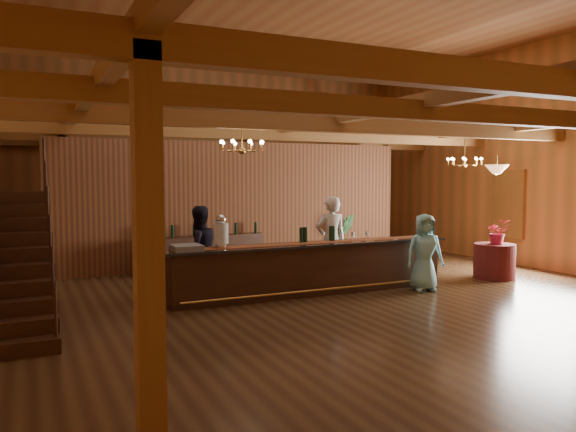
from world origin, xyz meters
name	(u,v)px	position (x,y,z in m)	size (l,w,h in m)	color
floor	(324,290)	(0.00, 0.00, 0.00)	(14.00, 14.00, 0.00)	#4D351D
ceiling	(325,6)	(0.00, 0.00, 5.50)	(14.00, 14.00, 0.00)	brown
wall_back	(214,160)	(0.00, 7.00, 2.75)	(12.00, 0.10, 5.50)	#C5773D
wall_right	(543,155)	(6.00, 0.00, 2.75)	(0.10, 14.00, 5.50)	#C5773D
beam_grid	(312,127)	(0.00, 0.51, 3.24)	(11.90, 13.90, 0.39)	olive
support_posts	(337,211)	(0.00, -0.50, 1.60)	(9.20, 10.20, 3.20)	olive
partition_wall	(239,205)	(-0.50, 3.50, 1.55)	(9.00, 0.18, 3.10)	brown
window_right_back	(508,204)	(5.95, 1.00, 1.55)	(0.12, 1.05, 1.75)	white
staircase	(17,263)	(-5.45, -0.74, 1.00)	(1.00, 2.80, 2.00)	#392112
backroom_boxes	(221,237)	(-0.29, 5.50, 0.53)	(4.10, 0.60, 1.10)	#392112
tasting_bar	(313,268)	(-0.36, -0.20, 0.49)	(5.85, 0.78, 0.99)	#392112
beverage_dispenser	(221,232)	(-2.17, -0.16, 1.26)	(0.26, 0.26, 0.60)	silver
glass_rack_tray	(187,248)	(-2.83, -0.26, 1.02)	(0.50, 0.50, 0.10)	gray
raffle_drum	(426,229)	(2.32, -0.23, 1.15)	(0.34, 0.24, 0.30)	brown
bar_bottle_0	(301,235)	(-0.54, -0.09, 1.12)	(0.07, 0.07, 0.30)	black
bar_bottle_1	(305,235)	(-0.46, -0.09, 1.12)	(0.07, 0.07, 0.30)	black
bar_bottle_2	(331,234)	(0.11, -0.09, 1.12)	(0.07, 0.07, 0.30)	black
bar_bottle_3	(333,234)	(0.15, -0.09, 1.12)	(0.07, 0.07, 0.30)	black
backbar_shelf	(205,253)	(-1.46, 3.21, 0.42)	(2.99, 0.47, 0.84)	#392112
round_table	(494,261)	(4.01, -0.49, 0.38)	(0.89, 0.89, 0.77)	#5B1719
chandelier_left	(242,146)	(-1.79, -0.22, 2.79)	(0.80, 0.80, 0.56)	#C28C3E
chandelier_right	(464,161)	(4.24, 0.76, 2.61)	(0.80, 0.80, 0.74)	#C28C3E
pendant_lamp	(497,169)	(4.01, -0.49, 2.40)	(0.52, 0.52, 0.90)	#C28C3E
bartender	(331,240)	(0.44, 0.51, 0.92)	(0.67, 0.44, 1.83)	white
staff_second	(198,251)	(-2.38, 0.58, 0.85)	(0.82, 0.64, 1.70)	black
guest	(425,252)	(1.76, -0.90, 0.76)	(0.74, 0.48, 1.52)	#8ADEEE
floor_plant	(342,237)	(2.32, 3.20, 0.63)	(0.69, 0.56, 1.25)	#2C5A2D
table_flowers	(498,232)	(4.00, -0.58, 1.04)	(0.50, 0.43, 0.55)	#C11D3E
table_vase	(493,237)	(4.07, -0.38, 0.91)	(0.15, 0.15, 0.29)	#C28C3E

